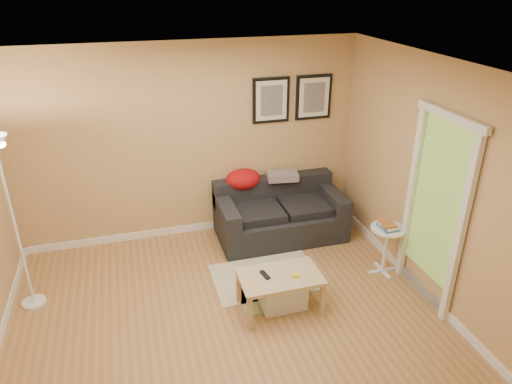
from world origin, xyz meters
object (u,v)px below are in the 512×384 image
storage_bin (282,293)px  book_stack (388,225)px  sofa (280,211)px  side_table (385,250)px  coffee_table (280,292)px  floor_lamp (16,231)px

storage_bin → book_stack: bearing=10.4°
sofa → book_stack: 1.51m
side_table → coffee_table: bearing=-168.1°
coffee_table → book_stack: (1.42, 0.30, 0.43)m
coffee_table → storage_bin: (0.05, 0.05, -0.06)m
coffee_table → side_table: bearing=32.3°
sofa → floor_lamp: size_ratio=0.87×
book_stack → storage_bin: bearing=174.9°
sofa → storage_bin: bearing=-107.8°
storage_bin → floor_lamp: 2.86m
book_stack → floor_lamp: 4.05m
storage_bin → book_stack: book_stack is taller
sofa → storage_bin: (-0.46, -1.42, -0.22)m
coffee_table → side_table: size_ratio=1.41×
book_stack → floor_lamp: size_ratio=0.12×
sofa → book_stack: bearing=-51.9°
storage_bin → floor_lamp: size_ratio=0.25×
book_stack → floor_lamp: (-4.01, 0.53, 0.28)m
side_table → book_stack: 0.34m
coffee_table → book_stack: book_stack is taller
storage_bin → side_table: size_ratio=0.81×
sofa → coffee_table: sofa is taller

